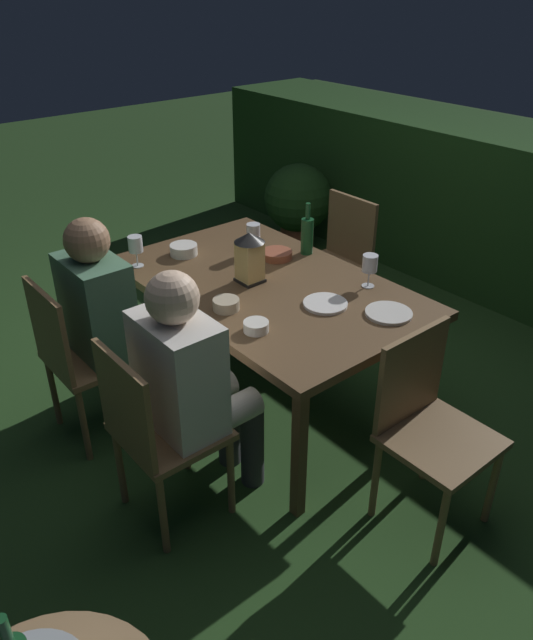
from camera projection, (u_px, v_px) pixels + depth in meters
ground_plane at (266, 398)px, 3.49m from camera, size 16.00×16.00×0.00m
dining_table at (266, 292)px, 3.15m from camera, size 1.60×1.00×0.73m
chair_head_far at (429, 423)px, 2.54m from camera, size 0.40×0.42×0.87m
chair_side_left_b at (155, 429)px, 2.51m from camera, size 0.42×0.40×0.87m
person_in_cream at (193, 380)px, 2.54m from camera, size 0.38×0.47×1.15m
chair_side_right_a at (337, 258)px, 3.98m from camera, size 0.42×0.40×0.87m
chair_side_left_a at (78, 354)px, 2.99m from camera, size 0.42×0.40×0.87m
person_in_green at (111, 314)px, 3.03m from camera, size 0.38×0.47×1.15m
lantern_centerpiece at (250, 255)px, 3.06m from camera, size 0.15×0.15×0.27m
green_bottle_on_table at (307, 235)px, 3.39m from camera, size 0.07×0.07×0.29m
wine_glass_a at (253, 233)px, 3.39m from camera, size 0.08×0.08×0.17m
wine_glass_b at (136, 246)px, 3.24m from camera, size 0.08×0.08×0.17m
wine_glass_c at (370, 265)px, 3.03m from camera, size 0.08×0.08×0.17m
plate_a at (325, 304)px, 2.91m from camera, size 0.21×0.21×0.01m
plate_b at (389, 313)px, 2.83m from camera, size 0.22×0.22×0.01m
bowl_olives at (226, 304)px, 2.87m from camera, size 0.12×0.12×0.05m
bowl_bread at (256, 326)px, 2.70m from camera, size 0.11×0.11×0.05m
bowl_salad at (277, 254)px, 3.38m from camera, size 0.17×0.17×0.04m
bowl_dip at (184, 249)px, 3.41m from camera, size 0.15×0.15×0.06m
hedge_backdrop at (512, 212)px, 4.49m from camera, size 5.58×0.87×1.13m
potted_plant_by_hedge at (298, 202)px, 5.09m from camera, size 0.56×0.56×0.74m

